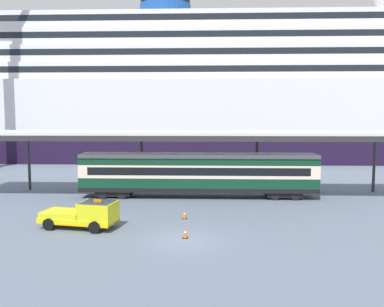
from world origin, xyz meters
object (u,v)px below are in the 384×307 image
traffic_cone_near (185,214)px  cruise_ship (147,95)px  service_truck (86,214)px  train_carriage (198,173)px  traffic_cone_mid (185,233)px

traffic_cone_near → cruise_ship: bearing=101.6°
service_truck → traffic_cone_near: (6.61, 2.74, -0.66)m
service_truck → train_carriage: bearing=55.2°
train_carriage → service_truck: 13.14m
train_carriage → traffic_cone_near: (-0.85, -8.00, -1.98)m
traffic_cone_mid → train_carriage: bearing=87.5°
train_carriage → traffic_cone_near: train_carriage is taller
train_carriage → traffic_cone_near: size_ratio=32.72×
cruise_ship → service_truck: size_ratio=27.65×
traffic_cone_near → traffic_cone_mid: traffic_cone_near is taller
cruise_ship → train_carriage: bearing=-74.8°
service_truck → traffic_cone_mid: bearing=-15.9°
traffic_cone_mid → cruise_ship: bearing=100.9°
cruise_ship → service_truck: bearing=-86.7°
cruise_ship → traffic_cone_near: (9.44, -45.84, -10.92)m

